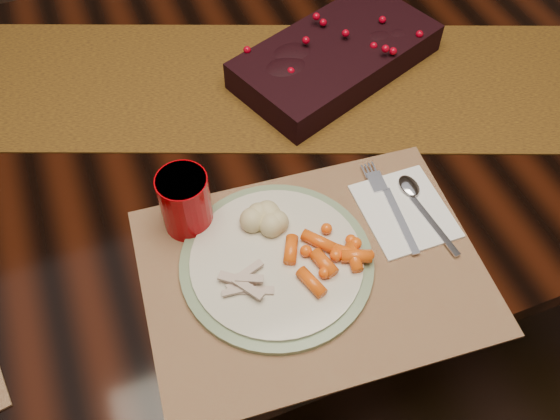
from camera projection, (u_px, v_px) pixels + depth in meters
name	position (u px, v px, depth m)	size (l,w,h in m)	color
floor	(255.00, 309.00, 1.66)	(5.00, 5.00, 0.00)	black
dining_table	(249.00, 234.00, 1.35)	(1.80, 1.00, 0.75)	black
table_runner	(217.00, 84.00, 1.10)	(1.67, 0.34, 0.00)	#4D2B05
centerpiece	(336.00, 52.00, 1.09)	(0.38, 0.19, 0.08)	black
placemat_main	(312.00, 271.00, 0.86)	(0.49, 0.36, 0.00)	brown
dinner_plate	(277.00, 262.00, 0.86)	(0.28, 0.28, 0.02)	beige
baby_carrots	(325.00, 259.00, 0.84)	(0.10, 0.09, 0.02)	#FE5B10
mashed_potatoes	(266.00, 217.00, 0.88)	(0.07, 0.06, 0.04)	beige
turkey_shreds	(247.00, 282.00, 0.82)	(0.08, 0.06, 0.02)	tan
napkin	(405.00, 211.00, 0.92)	(0.13, 0.15, 0.01)	white
fork	(394.00, 210.00, 0.92)	(0.02, 0.16, 0.00)	silver
spoon	(426.00, 213.00, 0.91)	(0.03, 0.15, 0.00)	silver
red_cup	(185.00, 202.00, 0.87)	(0.08, 0.08, 0.10)	#9F0005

